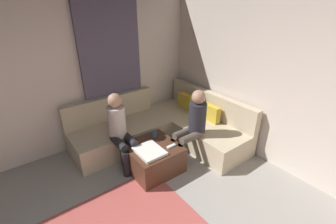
{
  "coord_description": "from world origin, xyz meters",
  "views": [
    {
      "loc": [
        1.01,
        -0.36,
        2.45
      ],
      "look_at": [
        -1.63,
        1.63,
        0.85
      ],
      "focal_mm": 25.0,
      "sensor_mm": 36.0,
      "label": 1
    }
  ],
  "objects_px": {
    "sectional_couch": "(164,127)",
    "ottoman": "(153,157)",
    "coffee_mug": "(154,134)",
    "person_on_couch_back": "(193,123)",
    "person_on_couch_side": "(120,128)",
    "game_remote": "(171,146)"
  },
  "relations": [
    {
      "from": "person_on_couch_back",
      "to": "person_on_couch_side",
      "type": "height_order",
      "value": "same"
    },
    {
      "from": "ottoman",
      "to": "coffee_mug",
      "type": "bearing_deg",
      "value": 140.71
    },
    {
      "from": "game_remote",
      "to": "person_on_couch_back",
      "type": "xyz_separation_m",
      "value": [
        -0.04,
        0.46,
        0.23
      ]
    },
    {
      "from": "coffee_mug",
      "to": "ottoman",
      "type": "bearing_deg",
      "value": -39.29
    },
    {
      "from": "sectional_couch",
      "to": "coffee_mug",
      "type": "distance_m",
      "value": 0.59
    },
    {
      "from": "person_on_couch_back",
      "to": "person_on_couch_side",
      "type": "xyz_separation_m",
      "value": [
        -0.56,
        -1.0,
        0.0
      ]
    },
    {
      "from": "person_on_couch_side",
      "to": "person_on_couch_back",
      "type": "bearing_deg",
      "value": 150.83
    },
    {
      "from": "sectional_couch",
      "to": "person_on_couch_back",
      "type": "relative_size",
      "value": 2.12
    },
    {
      "from": "coffee_mug",
      "to": "person_on_couch_side",
      "type": "xyz_separation_m",
      "value": [
        -0.2,
        -0.5,
        0.19
      ]
    },
    {
      "from": "ottoman",
      "to": "person_on_couch_back",
      "type": "bearing_deg",
      "value": 78.19
    },
    {
      "from": "ottoman",
      "to": "coffee_mug",
      "type": "relative_size",
      "value": 8.0
    },
    {
      "from": "sectional_couch",
      "to": "person_on_couch_back",
      "type": "bearing_deg",
      "value": 4.46
    },
    {
      "from": "game_remote",
      "to": "person_on_couch_side",
      "type": "xyz_separation_m",
      "value": [
        -0.6,
        -0.54,
        0.23
      ]
    },
    {
      "from": "coffee_mug",
      "to": "person_on_couch_back",
      "type": "height_order",
      "value": "person_on_couch_back"
    },
    {
      "from": "ottoman",
      "to": "person_on_couch_side",
      "type": "bearing_deg",
      "value": -142.59
    },
    {
      "from": "coffee_mug",
      "to": "sectional_couch",
      "type": "bearing_deg",
      "value": 127.5
    },
    {
      "from": "sectional_couch",
      "to": "ottoman",
      "type": "relative_size",
      "value": 3.36
    },
    {
      "from": "ottoman",
      "to": "person_on_couch_side",
      "type": "height_order",
      "value": "person_on_couch_side"
    },
    {
      "from": "game_remote",
      "to": "person_on_couch_back",
      "type": "bearing_deg",
      "value": 94.59
    },
    {
      "from": "person_on_couch_side",
      "to": "sectional_couch",
      "type": "bearing_deg",
      "value": -171.13
    },
    {
      "from": "coffee_mug",
      "to": "person_on_couch_back",
      "type": "xyz_separation_m",
      "value": [
        0.36,
        0.5,
        0.19
      ]
    },
    {
      "from": "ottoman",
      "to": "game_remote",
      "type": "bearing_deg",
      "value": 50.71
    }
  ]
}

